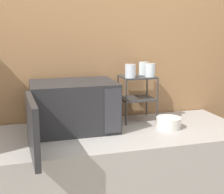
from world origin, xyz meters
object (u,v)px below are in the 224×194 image
glass_front_left (130,71)px  glass_front_right (150,70)px  dish_rack (137,89)px  bowl (168,123)px  glass_back_right (144,68)px  microwave (72,107)px

glass_front_left → glass_front_right: (0.15, 0.01, 0.00)m
dish_rack → bowl: size_ratio=1.98×
glass_back_right → glass_front_left: bearing=-141.8°
dish_rack → glass_back_right: bearing=38.8°
glass_back_right → bowl: size_ratio=0.56×
glass_front_left → bowl: 0.44m
microwave → glass_front_right: size_ratio=8.71×
dish_rack → glass_front_right: size_ratio=3.51×
microwave → bowl: size_ratio=4.91×
dish_rack → glass_front_right: 0.17m
microwave → dish_rack: dish_rack is taller
glass_front_left → microwave: bearing=-172.7°
dish_rack → glass_front_left: bearing=-142.3°
glass_front_left → glass_back_right: (0.15, 0.11, 0.00)m
dish_rack → glass_back_right: glass_back_right is taller
glass_front_right → dish_rack: bearing=145.1°
glass_front_right → bowl: (0.07, -0.18, -0.34)m
dish_rack → glass_front_right: glass_front_right is taller
microwave → glass_front_right: glass_front_right is taller
glass_back_right → glass_front_right: size_ratio=1.00×
glass_front_right → glass_back_right: bearing=92.4°
dish_rack → glass_front_right: (0.07, -0.05, 0.14)m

